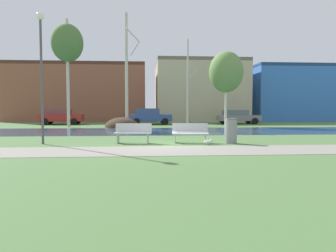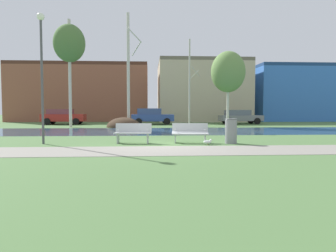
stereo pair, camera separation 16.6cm
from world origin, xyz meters
name	(u,v)px [view 1 (the left image)]	position (x,y,z in m)	size (l,w,h in m)	color
ground_plane	(155,129)	(0.00, 10.00, 0.00)	(120.00, 120.00, 0.00)	#4C703D
paved_path_strip	(165,151)	(0.00, -1.78, 0.01)	(60.00, 2.60, 0.01)	gray
river_band	(156,131)	(0.00, 8.08, 0.00)	(80.00, 7.06, 0.01)	#33516B
soil_mound	(122,127)	(-2.68, 12.98, 0.00)	(2.82, 3.08, 1.62)	#423021
bench_left	(133,133)	(-1.25, 0.74, 0.47)	(1.65, 0.72, 0.87)	#B2B5B7
bench_right	(190,132)	(1.27, 0.74, 0.47)	(1.65, 0.72, 0.87)	#B2B5B7
trash_bin	(231,131)	(3.01, 0.38, 0.56)	(0.54, 0.54, 1.08)	gray
seagull	(208,142)	(1.91, -0.09, 0.13)	(0.41, 0.15, 0.25)	white
streetlamp	(41,57)	(-5.09, 0.70, 3.69)	(0.32, 0.32, 5.55)	#4C4C51
birch_far_left	(67,44)	(-7.04, 13.03, 6.81)	(2.55, 2.55, 8.81)	beige
birch_left	(127,69)	(-2.26, 13.32, 4.84)	(1.27, 2.20, 9.49)	beige
birch_center_left	(188,83)	(2.91, 13.42, 3.75)	(0.93, 1.65, 7.43)	#BCB7A8
birch_center	(226,72)	(6.40, 14.09, 4.76)	(3.00, 3.00, 6.58)	beige
parked_van_nearest_red	(61,116)	(-8.99, 17.89, 0.79)	(4.12, 2.19, 1.49)	maroon
parked_sedan_second_blue	(150,116)	(-0.33, 17.42, 0.81)	(4.16, 2.08, 1.57)	#2D4793
parked_hatch_third_grey	(237,117)	(8.56, 17.68, 0.75)	(4.24, 2.10, 1.41)	slate
building_brick_low	(79,93)	(-9.09, 26.53, 3.53)	(16.62, 6.06, 7.06)	brown
building_beige_block	(198,92)	(6.02, 26.17, 3.69)	(10.74, 9.58, 7.37)	#BCAD8E
building_blue_store	(309,94)	(20.83, 26.49, 3.50)	(16.02, 7.88, 7.01)	#3870C6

